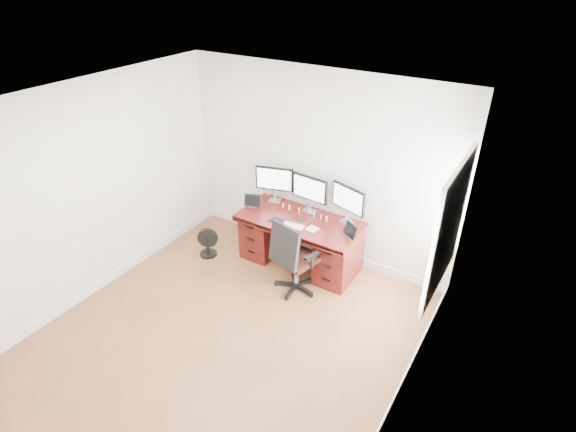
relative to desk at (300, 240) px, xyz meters
The scene contains 21 objects.
ground 1.87m from the desk, 90.00° to the right, with size 4.50×4.50×0.00m, color brown.
back_wall 1.04m from the desk, 90.00° to the left, with size 4.00×0.10×2.70m, color white.
right_wall 2.80m from the desk, 40.79° to the right, with size 0.10×4.50×2.70m.
desk is the anchor object (origin of this frame).
office_chair 0.60m from the desk, 67.89° to the right, with size 0.67×0.67×1.05m.
floor_fan 1.39m from the desk, 156.76° to the right, with size 0.30×0.25×0.44m.
monitor_left 0.93m from the desk, 157.69° to the left, with size 0.54×0.19×0.53m.
monitor_center 0.72m from the desk, 90.04° to the left, with size 0.55×0.16×0.53m.
monitor_right 0.93m from the desk, 22.31° to the left, with size 0.53×0.20×0.53m.
tablet_left 0.87m from the desk, behind, with size 0.25×0.15×0.19m.
tablet_right 0.89m from the desk, ahead, with size 0.24×0.19×0.19m.
keyboard 0.43m from the desk, 84.97° to the right, with size 0.29×0.12×0.01m, color white.
trackpad 0.48m from the desk, 31.07° to the right, with size 0.14×0.14×0.01m, color silver.
drawing_tablet 0.48m from the desk, 134.47° to the right, with size 0.22×0.14×0.01m, color black.
phone 0.35m from the desk, 55.67° to the right, with size 0.13×0.06×0.01m, color black.
figurine_orange 0.55m from the desk, 161.81° to the left, with size 0.03×0.03×0.08m.
figurine_yellow 0.48m from the desk, 154.82° to the left, with size 0.03×0.03×0.08m.
figurine_pink 0.42m from the desk, 129.46° to the left, with size 0.03×0.03×0.08m.
figurine_blue 0.43m from the desk, 40.94° to the left, with size 0.03×0.03×0.08m.
figurine_brown 0.48m from the desk, 25.66° to the left, with size 0.03×0.03×0.08m.
figurine_purple 0.53m from the desk, 19.69° to the left, with size 0.03×0.03×0.08m.
Camera 1 is at (2.63, -2.76, 3.87)m, focal length 28.00 mm.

